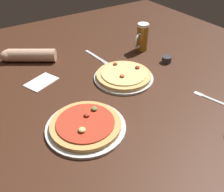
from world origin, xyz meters
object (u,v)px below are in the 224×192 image
Objects in this scene: ramekin_sauce at (167,59)px; knife_right at (98,57)px; pizza_plate_near at (86,125)px; fork_left at (216,101)px; diner_arm at (26,55)px; pizza_plate_far at (124,76)px; beer_mug_dark at (142,37)px; napkin_folded at (41,82)px.

ramekin_sauce is 0.23× the size of knife_right.
pizza_plate_near is 1.34× the size of knife_right.
fork_left is 0.71m from knife_right.
diner_arm is (-0.02, 0.69, 0.02)m from pizza_plate_near.
pizza_plate_near is 1.45× the size of fork_left.
diner_arm is (-0.61, 0.87, 0.03)m from fork_left.
beer_mug_dark reaches higher than pizza_plate_far.
pizza_plate_near is at bearing -86.09° from napkin_folded.
pizza_plate_near reaches higher than napkin_folded.
ramekin_sauce is 0.41m from knife_right.
knife_right is at bearing 89.14° from pizza_plate_far.
pizza_plate_far is at bearing -28.59° from napkin_folded.
knife_right is (-0.31, 0.27, -0.01)m from ramekin_sauce.
ramekin_sauce reaches higher than napkin_folded.
ramekin_sauce is at bearing -34.18° from diner_arm.
beer_mug_dark is 0.67m from napkin_folded.
napkin_folded is at bearing 164.26° from ramekin_sauce.
pizza_plate_far is 1.28× the size of knife_right.
beer_mug_dark is at bearing 34.63° from pizza_plate_near.
pizza_plate_near is 0.41m from pizza_plate_far.
diner_arm is at bearing 158.96° from beer_mug_dark.
ramekin_sauce is at bearing -40.75° from knife_right.
pizza_plate_near reaches higher than pizza_plate_far.
pizza_plate_far reaches higher than napkin_folded.
pizza_plate_far is 0.37m from beer_mug_dark.
ramekin_sauce is at bearing -83.87° from beer_mug_dark.
diner_arm is at bearing 91.42° from pizza_plate_near.
pizza_plate_near is 0.43m from napkin_folded.
diner_arm is (-0.66, 0.25, -0.05)m from beer_mug_dark.
knife_right is at bearing -27.69° from diner_arm.
beer_mug_dark is at bearing 96.13° from ramekin_sauce.
pizza_plate_near is at bearing -88.58° from diner_arm.
diner_arm reaches higher than pizza_plate_far.
fork_left is at bearing -57.91° from pizza_plate_far.
diner_arm is (-0.36, 0.47, 0.02)m from pizza_plate_far.
ramekin_sauce is 0.72m from napkin_folded.
beer_mug_dark is (0.64, 0.44, 0.07)m from pizza_plate_near.
fork_left is at bearing -94.22° from beer_mug_dark.
ramekin_sauce reaches higher than knife_right.
napkin_folded is 0.64× the size of knife_right.
pizza_plate_near is at bearing -147.27° from pizza_plate_far.
knife_right is (0.35, 0.50, -0.01)m from pizza_plate_near.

